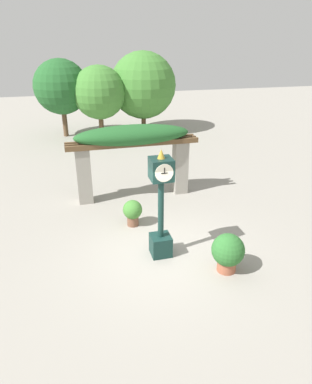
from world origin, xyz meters
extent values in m
plane|color=gray|center=(0.00, 0.00, 0.00)|extent=(60.00, 60.00, 0.00)
cube|color=#14332D|center=(-0.03, -0.02, 0.28)|extent=(0.53, 0.53, 0.57)
cylinder|color=#14332D|center=(-0.03, -0.02, 1.36)|extent=(0.15, 0.15, 1.58)
cylinder|color=gold|center=(-0.03, -0.02, 2.17)|extent=(0.24, 0.24, 0.04)
cube|color=#14332D|center=(-0.03, -0.02, 2.46)|extent=(0.54, 0.54, 0.54)
cylinder|color=beige|center=(-0.03, -0.31, 2.46)|extent=(0.45, 0.02, 0.45)
cylinder|color=beige|center=(-0.03, 0.26, 2.46)|extent=(0.45, 0.02, 0.45)
cube|color=black|center=(-0.03, -0.32, 2.46)|extent=(0.16, 0.01, 0.02)
cube|color=black|center=(-0.03, -0.32, 2.53)|extent=(0.02, 0.01, 0.14)
cone|color=gold|center=(-0.03, -0.02, 2.85)|extent=(0.19, 0.19, 0.23)
cube|color=gray|center=(-1.76, 3.80, 0.99)|extent=(0.49, 0.49, 1.98)
cube|color=gray|center=(1.76, 3.80, 0.99)|extent=(0.49, 0.49, 1.98)
cube|color=brown|center=(0.00, 3.56, 2.06)|extent=(4.61, 0.11, 0.17)
cube|color=brown|center=(0.00, 3.80, 2.06)|extent=(4.61, 0.11, 0.17)
cube|color=brown|center=(0.00, 4.05, 2.06)|extent=(4.61, 0.11, 0.17)
ellipsoid|color=#235B28|center=(0.00, 3.80, 2.32)|extent=(4.02, 1.09, 0.70)
cylinder|color=#9E563D|center=(1.39, -1.13, 0.15)|extent=(0.47, 0.47, 0.30)
sphere|color=#2D6B2D|center=(1.39, -1.13, 0.61)|extent=(0.82, 0.82, 0.82)
cylinder|color=brown|center=(-0.45, 1.72, 0.16)|extent=(0.35, 0.35, 0.31)
sphere|color=#427F33|center=(-0.45, 1.72, 0.54)|extent=(0.60, 0.60, 0.60)
cylinder|color=brown|center=(-2.29, 13.27, 0.88)|extent=(0.28, 0.28, 1.77)
sphere|color=#235B28|center=(-2.29, 13.27, 2.85)|extent=(3.08, 3.08, 3.08)
cylinder|color=brown|center=(-0.23, 12.55, 0.76)|extent=(0.28, 0.28, 1.51)
sphere|color=#427F33|center=(-0.23, 12.55, 2.56)|extent=(2.99, 2.99, 2.99)
cylinder|color=brown|center=(2.48, 13.32, 0.70)|extent=(0.28, 0.28, 1.40)
sphere|color=#427F33|center=(2.48, 13.32, 2.77)|extent=(3.93, 3.93, 3.93)
camera|label=1|loc=(-2.09, -7.54, 5.36)|focal=32.00mm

